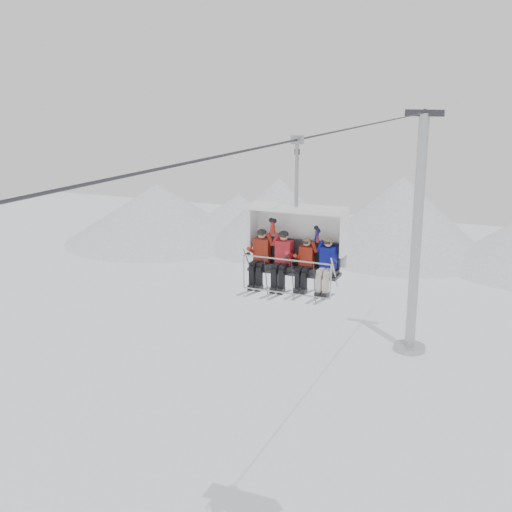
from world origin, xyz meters
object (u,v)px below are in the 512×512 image
at_px(lift_tower_right, 416,253).
at_px(chairlift_carrier, 297,238).
at_px(skier_center_right, 305,262).
at_px(skier_far_right, 327,264).
at_px(skier_far_left, 261,255).
at_px(skier_center_left, 283,257).

bearing_deg(lift_tower_right, chairlift_carrier, -90.00).
relative_size(skier_center_right, skier_far_right, 1.00).
relative_size(skier_far_left, skier_center_right, 1.00).
relative_size(chairlift_carrier, skier_center_right, 2.36).
height_order(lift_tower_right, skier_far_right, lift_tower_right).
height_order(lift_tower_right, chairlift_carrier, lift_tower_right).
distance_m(lift_tower_right, skier_far_right, 20.09).
xyz_separation_m(lift_tower_right, skier_center_right, (0.34, -19.58, 4.39)).
xyz_separation_m(chairlift_carrier, skier_center_right, (0.34, -0.32, -0.55)).
distance_m(skier_center_left, skier_center_right, 0.64).
height_order(lift_tower_right, skier_far_left, lift_tower_right).
xyz_separation_m(lift_tower_right, skier_center_left, (-0.30, -19.56, 4.45)).
bearing_deg(chairlift_carrier, lift_tower_right, 90.00).
height_order(chairlift_carrier, skier_far_left, chairlift_carrier).
xyz_separation_m(skier_center_left, skier_center_right, (0.64, -0.02, -0.06)).
distance_m(lift_tower_right, skier_center_right, 20.07).
xyz_separation_m(lift_tower_right, skier_far_right, (0.92, -19.57, 4.42)).
distance_m(lift_tower_right, skier_center_left, 20.07).
height_order(chairlift_carrier, skier_far_right, chairlift_carrier).
bearing_deg(skier_far_left, skier_center_right, -0.75).
bearing_deg(skier_far_right, skier_center_right, -179.20).
distance_m(skier_center_right, skier_far_right, 0.58).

